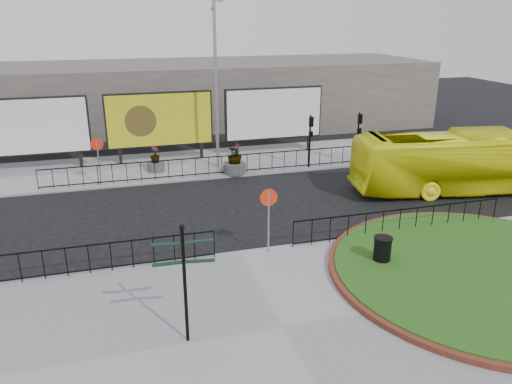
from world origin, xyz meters
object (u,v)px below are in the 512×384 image
object	(u,v)px
planter_a	(156,162)
planter_c	(236,163)
fingerpost_sign	(184,273)
planter_b	(233,164)
litter_bin	(382,251)
billboard_mid	(160,120)
bus	(464,162)
lamp_post	(216,84)

from	to	relation	value
planter_a	planter_c	world-z (taller)	planter_c
fingerpost_sign	planter_b	xyz separation A→B (m)	(4.66, 14.26, -1.54)
litter_bin	planter_b	distance (m)	12.13
billboard_mid	litter_bin	distance (m)	16.68
fingerpost_sign	planter_a	size ratio (longest dim) A/B	2.39
bus	lamp_post	bearing A→B (deg)	65.78
lamp_post	planter_a	size ratio (longest dim) A/B	6.50
litter_bin	bus	bearing A→B (deg)	38.03
lamp_post	litter_bin	distance (m)	14.41
billboard_mid	bus	bearing A→B (deg)	-33.69
litter_bin	planter_b	xyz separation A→B (m)	(-2.50, 11.87, -0.03)
bus	planter_c	world-z (taller)	bus
fingerpost_sign	planter_b	bearing A→B (deg)	80.10
lamp_post	planter_b	distance (m)	4.52
fingerpost_sign	bus	distance (m)	17.34
bus	billboard_mid	bearing A→B (deg)	65.90
planter_c	bus	bearing A→B (deg)	-29.18
lamp_post	planter_c	size ratio (longest dim) A/B	5.67
bus	planter_a	size ratio (longest dim) A/B	7.73
lamp_post	litter_bin	size ratio (longest dim) A/B	8.65
litter_bin	planter_c	size ratio (longest dim) A/B	0.65
lamp_post	planter_c	world-z (taller)	lamp_post
fingerpost_sign	bus	size ratio (longest dim) A/B	0.31
billboard_mid	lamp_post	xyz separation A→B (m)	(3.01, -1.97, 2.23)
billboard_mid	bus	size ratio (longest dim) A/B	0.56
planter_a	planter_b	xyz separation A→B (m)	(4.05, -1.60, 0.01)
fingerpost_sign	litter_bin	distance (m)	7.70
billboard_mid	litter_bin	bearing A→B (deg)	-68.77
lamp_post	bus	world-z (taller)	lamp_post
lamp_post	bus	bearing A→B (deg)	-33.81
litter_bin	planter_a	xyz separation A→B (m)	(-6.55, 13.47, -0.04)
lamp_post	planter_a	xyz separation A→B (m)	(-3.56, 0.00, -4.21)
planter_b	planter_c	bearing A→B (deg)	0.00
lamp_post	planter_b	bearing A→B (deg)	-72.88
planter_a	bus	bearing A→B (deg)	-26.79
billboard_mid	planter_c	size ratio (longest dim) A/B	3.81
lamp_post	planter_b	size ratio (longest dim) A/B	6.06
planter_a	fingerpost_sign	bearing A→B (deg)	-92.22
litter_bin	planter_c	xyz separation A→B (m)	(-2.30, 11.87, 0.05)
litter_bin	planter_c	distance (m)	12.09
lamp_post	planter_a	world-z (taller)	lamp_post
lamp_post	fingerpost_sign	bearing A→B (deg)	-104.74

